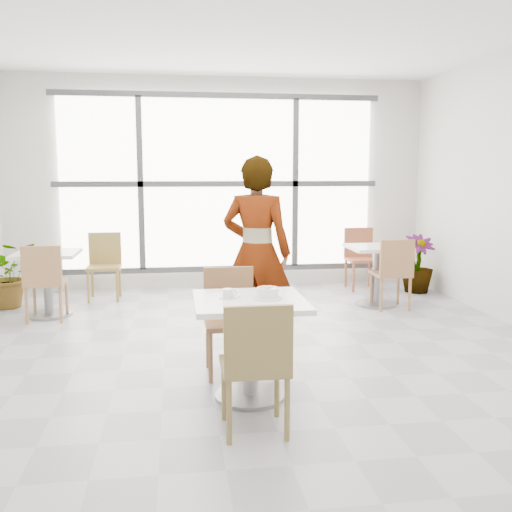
{
  "coord_description": "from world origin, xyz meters",
  "views": [
    {
      "loc": [
        -0.63,
        -4.73,
        1.65
      ],
      "look_at": [
        0.0,
        -0.3,
        1.0
      ],
      "focal_mm": 40.01,
      "sensor_mm": 36.0,
      "label": 1
    }
  ],
  "objects": [
    {
      "name": "floor",
      "position": [
        0.0,
        0.0,
        0.0
      ],
      "size": [
        7.0,
        7.0,
        0.0
      ],
      "primitive_type": "plane",
      "color": "#9E9EA5",
      "rests_on": "ground"
    },
    {
      "name": "ceiling",
      "position": [
        0.0,
        0.0,
        3.0
      ],
      "size": [
        7.0,
        7.0,
        0.0
      ],
      "primitive_type": "plane",
      "rotation": [
        3.14,
        0.0,
        0.0
      ],
      "color": "white",
      "rests_on": "ground"
    },
    {
      "name": "wall_back",
      "position": [
        0.0,
        3.5,
        1.5
      ],
      "size": [
        6.0,
        0.0,
        6.0
      ],
      "primitive_type": "plane",
      "rotation": [
        1.57,
        0.0,
        0.0
      ],
      "color": "silver",
      "rests_on": "ground"
    },
    {
      "name": "wall_front",
      "position": [
        0.0,
        -3.5,
        1.5
      ],
      "size": [
        6.0,
        0.0,
        6.0
      ],
      "primitive_type": "plane",
      "rotation": [
        -1.57,
        0.0,
        0.0
      ],
      "color": "silver",
      "rests_on": "ground"
    },
    {
      "name": "window",
      "position": [
        0.0,
        3.44,
        1.5
      ],
      "size": [
        4.6,
        0.07,
        2.52
      ],
      "color": "white",
      "rests_on": "ground"
    },
    {
      "name": "main_table",
      "position": [
        -0.11,
        -0.73,
        0.52
      ],
      "size": [
        0.8,
        0.8,
        0.75
      ],
      "color": "white",
      "rests_on": "ground"
    },
    {
      "name": "chair_near",
      "position": [
        -0.15,
        -1.34,
        0.5
      ],
      "size": [
        0.42,
        0.42,
        0.87
      ],
      "rotation": [
        0.0,
        0.0,
        3.14
      ],
      "color": "olive",
      "rests_on": "ground"
    },
    {
      "name": "chair_far",
      "position": [
        -0.19,
        -0.12,
        0.5
      ],
      "size": [
        0.42,
        0.42,
        0.87
      ],
      "color": "brown",
      "rests_on": "ground"
    },
    {
      "name": "oatmeal_bowl",
      "position": [
        0.02,
        -0.74,
        0.79
      ],
      "size": [
        0.21,
        0.21,
        0.09
      ],
      "color": "white",
      "rests_on": "main_table"
    },
    {
      "name": "coffee_cup",
      "position": [
        -0.26,
        -0.68,
        0.78
      ],
      "size": [
        0.16,
        0.13,
        0.07
      ],
      "color": "white",
      "rests_on": "main_table"
    },
    {
      "name": "person",
      "position": [
        0.13,
        0.56,
        0.91
      ],
      "size": [
        0.78,
        0.66,
        1.81
      ],
      "primitive_type": "imported",
      "rotation": [
        0.0,
        0.0,
        2.75
      ],
      "color": "black",
      "rests_on": "ground"
    },
    {
      "name": "bg_table_left",
      "position": [
        -2.11,
        2.04,
        0.49
      ],
      "size": [
        0.7,
        0.7,
        0.75
      ],
      "color": "white",
      "rests_on": "ground"
    },
    {
      "name": "bg_table_right",
      "position": [
        1.86,
        2.03,
        0.49
      ],
      "size": [
        0.7,
        0.7,
        0.75
      ],
      "color": "white",
      "rests_on": "ground"
    },
    {
      "name": "bg_chair_left_near",
      "position": [
        -2.08,
        1.76,
        0.5
      ],
      "size": [
        0.42,
        0.42,
        0.87
      ],
      "rotation": [
        0.0,
        0.0,
        3.14
      ],
      "color": "#A3754D",
      "rests_on": "ground"
    },
    {
      "name": "bg_chair_left_far",
      "position": [
        -1.57,
        2.91,
        0.5
      ],
      "size": [
        0.42,
        0.42,
        0.87
      ],
      "color": "olive",
      "rests_on": "ground"
    },
    {
      "name": "bg_chair_right_near",
      "position": [
        1.97,
        1.76,
        0.5
      ],
      "size": [
        0.42,
        0.42,
        0.87
      ],
      "rotation": [
        0.0,
        0.0,
        3.14
      ],
      "color": "#9E6F49",
      "rests_on": "ground"
    },
    {
      "name": "bg_chair_right_far",
      "position": [
        1.99,
        3.07,
        0.5
      ],
      "size": [
        0.42,
        0.42,
        0.87
      ],
      "color": "#A35839",
      "rests_on": "ground"
    },
    {
      "name": "plant_left",
      "position": [
        -2.7,
        2.57,
        0.41
      ],
      "size": [
        0.92,
        0.87,
        0.81
      ],
      "primitive_type": "imported",
      "rotation": [
        0.0,
        0.0,
        0.4
      ],
      "color": "#53893F",
      "rests_on": "ground"
    },
    {
      "name": "plant_right",
      "position": [
        2.7,
        2.71,
        0.4
      ],
      "size": [
        0.46,
        0.46,
        0.8
      ],
      "primitive_type": "imported",
      "rotation": [
        0.0,
        0.0,
        -0.03
      ],
      "color": "#537640",
      "rests_on": "ground"
    }
  ]
}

